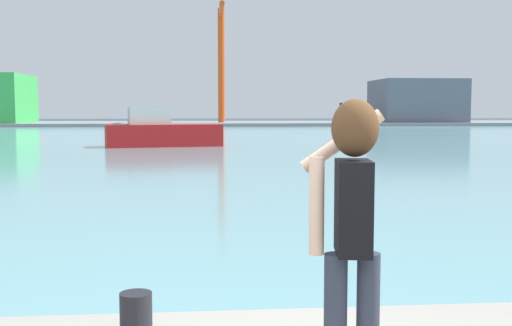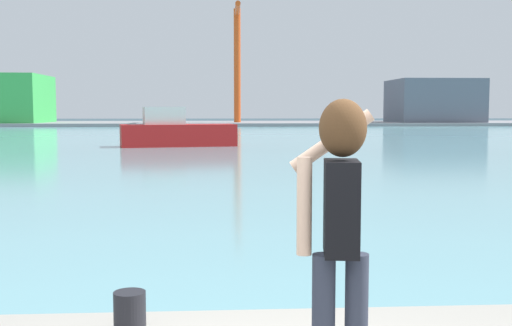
{
  "view_description": "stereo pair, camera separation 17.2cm",
  "coord_description": "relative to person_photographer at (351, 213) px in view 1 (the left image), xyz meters",
  "views": [
    {
      "loc": [
        -0.52,
        -3.08,
        2.35
      ],
      "look_at": [
        0.05,
        3.22,
        1.8
      ],
      "focal_mm": 43.68,
      "sensor_mm": 36.0,
      "label": 1
    },
    {
      "loc": [
        -0.34,
        -3.09,
        2.35
      ],
      "look_at": [
        0.05,
        3.22,
        1.8
      ],
      "focal_mm": 43.68,
      "sensor_mm": 36.0,
      "label": 2
    }
  ],
  "objects": [
    {
      "name": "harbor_water",
      "position": [
        -0.38,
        51.49,
        -1.73
      ],
      "size": [
        140.0,
        100.0,
        0.02
      ],
      "primitive_type": "cube",
      "color": "#6BA8B2",
      "rests_on": "ground_plane"
    },
    {
      "name": "far_shore_dock",
      "position": [
        -0.38,
        91.49,
        -1.51
      ],
      "size": [
        140.0,
        20.0,
        0.46
      ],
      "primitive_type": "cube",
      "color": "gray",
      "rests_on": "ground_plane"
    },
    {
      "name": "warehouse_right",
      "position": [
        32.01,
        88.98,
        1.91
      ],
      "size": [
        12.35,
        11.07,
        6.38
      ],
      "primitive_type": "cube",
      "color": "slate",
      "rests_on": "far_shore_dock"
    },
    {
      "name": "harbor_bollard",
      "position": [
        -1.37,
        0.93,
        -0.9
      ],
      "size": [
        0.24,
        0.24,
        0.34
      ],
      "primitive_type": "cylinder",
      "color": "black",
      "rests_on": "quay_promenade"
    },
    {
      "name": "boat_moored",
      "position": [
        -3.33,
        36.17,
        -0.81
      ],
      "size": [
        7.52,
        3.74,
        2.49
      ],
      "rotation": [
        0.0,
        0.0,
        0.19
      ],
      "color": "#B21919",
      "rests_on": "harbor_water"
    },
    {
      "name": "person_photographer",
      "position": [
        0.0,
        0.0,
        0.0
      ],
      "size": [
        0.53,
        0.56,
        1.74
      ],
      "rotation": [
        0.0,
        0.0,
        1.43
      ],
      "color": "#2D3342",
      "rests_on": "quay_promenade"
    },
    {
      "name": "ground_plane",
      "position": [
        -0.38,
        49.49,
        -1.74
      ],
      "size": [
        220.0,
        220.0,
        0.0
      ],
      "primitive_type": "plane",
      "color": "#334751"
    },
    {
      "name": "port_crane",
      "position": [
        2.31,
        87.88,
        8.66
      ],
      "size": [
        1.04,
        9.92,
        16.61
      ],
      "color": "#D84C19",
      "rests_on": "far_shore_dock"
    }
  ]
}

